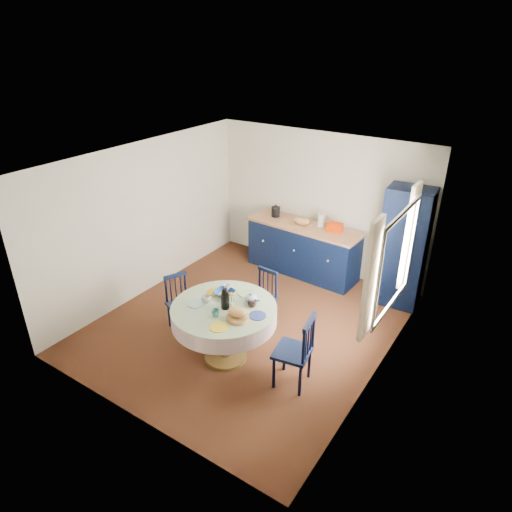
{
  "coord_description": "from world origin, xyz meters",
  "views": [
    {
      "loc": [
        3.27,
        -4.71,
        4.02
      ],
      "look_at": [
        0.01,
        0.2,
        1.06
      ],
      "focal_mm": 32.0,
      "sensor_mm": 36.0,
      "label": 1
    }
  ],
  "objects_px": {
    "mug_d": "(227,288)",
    "mug_c": "(252,304)",
    "chair_left": "(180,302)",
    "dining_table": "(225,315)",
    "mug_b": "(215,313)",
    "pantry_cabinet": "(403,248)",
    "chair_far": "(263,297)",
    "mug_a": "(206,299)",
    "kitchen_counter": "(303,248)",
    "cobalt_bowl": "(224,293)",
    "chair_right": "(296,351)"
  },
  "relations": [
    {
      "from": "cobalt_bowl",
      "to": "chair_far",
      "type": "bearing_deg",
      "value": 82.72
    },
    {
      "from": "pantry_cabinet",
      "to": "dining_table",
      "type": "bearing_deg",
      "value": -122.1
    },
    {
      "from": "mug_b",
      "to": "chair_far",
      "type": "bearing_deg",
      "value": 94.88
    },
    {
      "from": "mug_d",
      "to": "mug_c",
      "type": "bearing_deg",
      "value": -15.34
    },
    {
      "from": "mug_b",
      "to": "mug_c",
      "type": "distance_m",
      "value": 0.5
    },
    {
      "from": "dining_table",
      "to": "mug_c",
      "type": "bearing_deg",
      "value": 34.43
    },
    {
      "from": "chair_far",
      "to": "mug_d",
      "type": "xyz_separation_m",
      "value": [
        -0.14,
        -0.67,
        0.44
      ]
    },
    {
      "from": "mug_c",
      "to": "pantry_cabinet",
      "type": "bearing_deg",
      "value": 65.25
    },
    {
      "from": "mug_a",
      "to": "cobalt_bowl",
      "type": "height_order",
      "value": "mug_a"
    },
    {
      "from": "kitchen_counter",
      "to": "cobalt_bowl",
      "type": "height_order",
      "value": "kitchen_counter"
    },
    {
      "from": "mug_d",
      "to": "kitchen_counter",
      "type": "bearing_deg",
      "value": 92.6
    },
    {
      "from": "kitchen_counter",
      "to": "mug_a",
      "type": "distance_m",
      "value": 2.82
    },
    {
      "from": "dining_table",
      "to": "chair_right",
      "type": "height_order",
      "value": "dining_table"
    },
    {
      "from": "mug_b",
      "to": "mug_d",
      "type": "distance_m",
      "value": 0.62
    },
    {
      "from": "kitchen_counter",
      "to": "chair_right",
      "type": "relative_size",
      "value": 2.12
    },
    {
      "from": "pantry_cabinet",
      "to": "mug_c",
      "type": "height_order",
      "value": "pantry_cabinet"
    },
    {
      "from": "mug_c",
      "to": "mug_d",
      "type": "relative_size",
      "value": 1.19
    },
    {
      "from": "kitchen_counter",
      "to": "cobalt_bowl",
      "type": "xyz_separation_m",
      "value": [
        0.15,
        -2.52,
        0.38
      ]
    },
    {
      "from": "dining_table",
      "to": "chair_left",
      "type": "xyz_separation_m",
      "value": [
        -1.0,
        0.23,
        -0.28
      ]
    },
    {
      "from": "chair_far",
      "to": "cobalt_bowl",
      "type": "xyz_separation_m",
      "value": [
        -0.1,
        -0.79,
        0.43
      ]
    },
    {
      "from": "chair_right",
      "to": "mug_b",
      "type": "height_order",
      "value": "chair_right"
    },
    {
      "from": "kitchen_counter",
      "to": "mug_c",
      "type": "xyz_separation_m",
      "value": [
        0.61,
        -2.54,
        0.4
      ]
    },
    {
      "from": "dining_table",
      "to": "mug_c",
      "type": "relative_size",
      "value": 11.58
    },
    {
      "from": "chair_left",
      "to": "chair_far",
      "type": "xyz_separation_m",
      "value": [
        0.93,
        0.78,
        0.0
      ]
    },
    {
      "from": "dining_table",
      "to": "chair_far",
      "type": "relative_size",
      "value": 1.61
    },
    {
      "from": "kitchen_counter",
      "to": "mug_a",
      "type": "bearing_deg",
      "value": -85.57
    },
    {
      "from": "pantry_cabinet",
      "to": "kitchen_counter",
      "type": "bearing_deg",
      "value": 174.43
    },
    {
      "from": "pantry_cabinet",
      "to": "mug_d",
      "type": "bearing_deg",
      "value": -129.01
    },
    {
      "from": "kitchen_counter",
      "to": "pantry_cabinet",
      "type": "distance_m",
      "value": 1.83
    },
    {
      "from": "dining_table",
      "to": "mug_d",
      "type": "xyz_separation_m",
      "value": [
        -0.21,
        0.34,
        0.17
      ]
    },
    {
      "from": "dining_table",
      "to": "mug_d",
      "type": "relative_size",
      "value": 13.81
    },
    {
      "from": "mug_b",
      "to": "mug_d",
      "type": "bearing_deg",
      "value": 113.45
    },
    {
      "from": "mug_b",
      "to": "pantry_cabinet",
      "type": "bearing_deg",
      "value": 64.34
    },
    {
      "from": "chair_left",
      "to": "dining_table",
      "type": "bearing_deg",
      "value": -79.5
    },
    {
      "from": "chair_left",
      "to": "mug_a",
      "type": "distance_m",
      "value": 0.91
    },
    {
      "from": "chair_left",
      "to": "chair_right",
      "type": "xyz_separation_m",
      "value": [
        2.01,
        -0.14,
        0.08
      ]
    },
    {
      "from": "kitchen_counter",
      "to": "mug_b",
      "type": "height_order",
      "value": "kitchen_counter"
    },
    {
      "from": "dining_table",
      "to": "kitchen_counter",
      "type": "bearing_deg",
      "value": 96.62
    },
    {
      "from": "chair_far",
      "to": "mug_a",
      "type": "height_order",
      "value": "mug_a"
    },
    {
      "from": "pantry_cabinet",
      "to": "mug_b",
      "type": "distance_m",
      "value": 3.24
    },
    {
      "from": "chair_far",
      "to": "mug_a",
      "type": "relative_size",
      "value": 7.09
    },
    {
      "from": "mug_a",
      "to": "kitchen_counter",
      "type": "bearing_deg",
      "value": 91.22
    },
    {
      "from": "pantry_cabinet",
      "to": "mug_c",
      "type": "relative_size",
      "value": 16.46
    },
    {
      "from": "mug_c",
      "to": "cobalt_bowl",
      "type": "distance_m",
      "value": 0.46
    },
    {
      "from": "dining_table",
      "to": "chair_far",
      "type": "bearing_deg",
      "value": 93.83
    },
    {
      "from": "mug_a",
      "to": "cobalt_bowl",
      "type": "distance_m",
      "value": 0.28
    },
    {
      "from": "chair_left",
      "to": "mug_c",
      "type": "xyz_separation_m",
      "value": [
        1.29,
        -0.03,
        0.45
      ]
    },
    {
      "from": "kitchen_counter",
      "to": "chair_right",
      "type": "bearing_deg",
      "value": -60.19
    },
    {
      "from": "dining_table",
      "to": "mug_b",
      "type": "relative_size",
      "value": 13.61
    },
    {
      "from": "chair_left",
      "to": "chair_far",
      "type": "distance_m",
      "value": 1.22
    }
  ]
}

